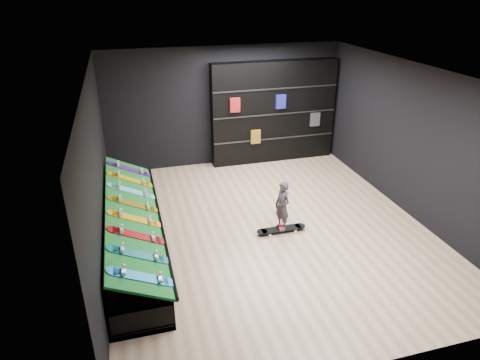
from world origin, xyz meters
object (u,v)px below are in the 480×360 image
object	(u,v)px
floor_skateboard	(281,230)
child	(282,215)
back_shelving	(273,112)
display_rack	(133,235)

from	to	relation	value
floor_skateboard	child	xyz separation A→B (m)	(0.00, 0.00, 0.34)
back_shelving	floor_skateboard	xyz separation A→B (m)	(-1.07, -3.57, -1.26)
back_shelving	child	world-z (taller)	back_shelving
display_rack	floor_skateboard	bearing A→B (deg)	-5.18
back_shelving	child	bearing A→B (deg)	-106.66
child	display_rack	bearing A→B (deg)	-112.90
back_shelving	floor_skateboard	distance (m)	3.93
display_rack	back_shelving	distance (m)	5.17
display_rack	back_shelving	bearing A→B (deg)	41.02
display_rack	floor_skateboard	world-z (taller)	display_rack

